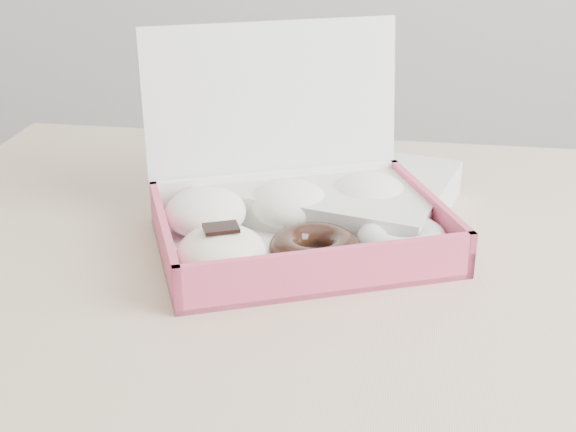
# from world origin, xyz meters

# --- Properties ---
(table) EXTENTS (1.20, 0.80, 0.75)m
(table) POSITION_xyz_m (0.00, 0.00, 0.67)
(table) COLOR tan
(table) RESTS_ON ground
(donut_box) EXTENTS (0.39, 0.36, 0.23)m
(donut_box) POSITION_xyz_m (-0.10, 0.02, 0.79)
(donut_box) COLOR white
(donut_box) RESTS_ON table
(newspapers) EXTENTS (0.32, 0.28, 0.04)m
(newspapers) POSITION_xyz_m (-0.07, 0.12, 0.77)
(newspapers) COLOR silver
(newspapers) RESTS_ON table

